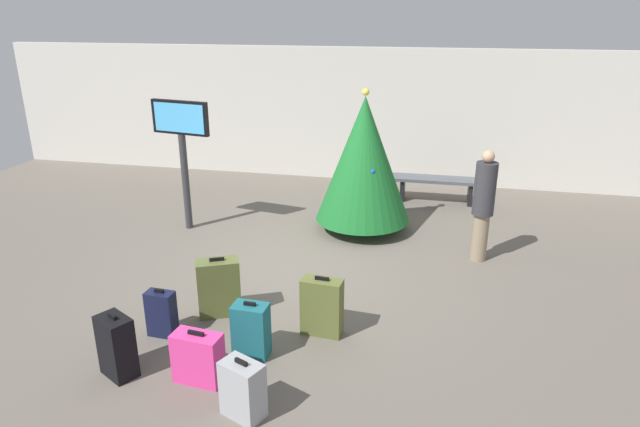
{
  "coord_description": "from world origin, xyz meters",
  "views": [
    {
      "loc": [
        1.89,
        -6.97,
        3.55
      ],
      "look_at": [
        0.36,
        0.02,
        0.9
      ],
      "focal_mm": 31.18,
      "sensor_mm": 36.0,
      "label": 1
    }
  ],
  "objects_px": {
    "waiting_bench": "(436,184)",
    "suitcase_1": "(251,330)",
    "suitcase_5": "(322,307)",
    "suitcase_2": "(161,314)",
    "suitcase_3": "(117,346)",
    "traveller_0": "(483,203)",
    "holiday_tree": "(364,159)",
    "flight_info_kiosk": "(182,139)",
    "suitcase_6": "(243,390)",
    "suitcase_0": "(219,288)",
    "suitcase_4": "(198,358)"
  },
  "relations": [
    {
      "from": "holiday_tree",
      "to": "suitcase_3",
      "type": "xyz_separation_m",
      "value": [
        -1.86,
        -4.5,
        -0.9
      ]
    },
    {
      "from": "traveller_0",
      "to": "suitcase_1",
      "type": "height_order",
      "value": "traveller_0"
    },
    {
      "from": "flight_info_kiosk",
      "to": "suitcase_0",
      "type": "height_order",
      "value": "flight_info_kiosk"
    },
    {
      "from": "waiting_bench",
      "to": "suitcase_5",
      "type": "xyz_separation_m",
      "value": [
        -1.18,
        -5.05,
        -0.02
      ]
    },
    {
      "from": "waiting_bench",
      "to": "suitcase_4",
      "type": "bearing_deg",
      "value": -109.69
    },
    {
      "from": "waiting_bench",
      "to": "suitcase_1",
      "type": "height_order",
      "value": "suitcase_1"
    },
    {
      "from": "suitcase_2",
      "to": "suitcase_5",
      "type": "bearing_deg",
      "value": 13.37
    },
    {
      "from": "suitcase_3",
      "to": "suitcase_4",
      "type": "xyz_separation_m",
      "value": [
        0.84,
        0.08,
        -0.06
      ]
    },
    {
      "from": "suitcase_2",
      "to": "suitcase_3",
      "type": "xyz_separation_m",
      "value": [
        -0.09,
        -0.78,
        0.06
      ]
    },
    {
      "from": "suitcase_0",
      "to": "suitcase_2",
      "type": "relative_size",
      "value": 1.29
    },
    {
      "from": "suitcase_3",
      "to": "suitcase_5",
      "type": "distance_m",
      "value": 2.22
    },
    {
      "from": "traveller_0",
      "to": "suitcase_1",
      "type": "xyz_separation_m",
      "value": [
        -2.52,
        -3.05,
        -0.59
      ]
    },
    {
      "from": "holiday_tree",
      "to": "waiting_bench",
      "type": "bearing_deg",
      "value": 55.74
    },
    {
      "from": "suitcase_1",
      "to": "suitcase_2",
      "type": "height_order",
      "value": "suitcase_1"
    },
    {
      "from": "suitcase_5",
      "to": "suitcase_1",
      "type": "bearing_deg",
      "value": -138.26
    },
    {
      "from": "suitcase_6",
      "to": "waiting_bench",
      "type": "bearing_deg",
      "value": 76.33
    },
    {
      "from": "flight_info_kiosk",
      "to": "suitcase_0",
      "type": "relative_size",
      "value": 2.87
    },
    {
      "from": "suitcase_2",
      "to": "suitcase_3",
      "type": "bearing_deg",
      "value": -96.29
    },
    {
      "from": "suitcase_4",
      "to": "waiting_bench",
      "type": "bearing_deg",
      "value": 70.31
    },
    {
      "from": "waiting_bench",
      "to": "suitcase_0",
      "type": "relative_size",
      "value": 2.26
    },
    {
      "from": "suitcase_1",
      "to": "suitcase_5",
      "type": "height_order",
      "value": "suitcase_5"
    },
    {
      "from": "flight_info_kiosk",
      "to": "suitcase_2",
      "type": "bearing_deg",
      "value": -70.22
    },
    {
      "from": "suitcase_4",
      "to": "traveller_0",
      "type": "bearing_deg",
      "value": 51.19
    },
    {
      "from": "holiday_tree",
      "to": "suitcase_0",
      "type": "bearing_deg",
      "value": -112.61
    },
    {
      "from": "traveller_0",
      "to": "suitcase_4",
      "type": "bearing_deg",
      "value": -128.81
    },
    {
      "from": "holiday_tree",
      "to": "suitcase_2",
      "type": "distance_m",
      "value": 4.23
    },
    {
      "from": "flight_info_kiosk",
      "to": "suitcase_3",
      "type": "height_order",
      "value": "flight_info_kiosk"
    },
    {
      "from": "holiday_tree",
      "to": "flight_info_kiosk",
      "type": "height_order",
      "value": "holiday_tree"
    },
    {
      "from": "holiday_tree",
      "to": "waiting_bench",
      "type": "xyz_separation_m",
      "value": [
        1.19,
        1.75,
        -0.86
      ]
    },
    {
      "from": "suitcase_4",
      "to": "suitcase_5",
      "type": "distance_m",
      "value": 1.52
    },
    {
      "from": "flight_info_kiosk",
      "to": "suitcase_5",
      "type": "bearing_deg",
      "value": -43.19
    },
    {
      "from": "holiday_tree",
      "to": "suitcase_2",
      "type": "bearing_deg",
      "value": -115.51
    },
    {
      "from": "holiday_tree",
      "to": "suitcase_2",
      "type": "relative_size",
      "value": 4.06
    },
    {
      "from": "suitcase_6",
      "to": "suitcase_3",
      "type": "bearing_deg",
      "value": 167.9
    },
    {
      "from": "waiting_bench",
      "to": "suitcase_4",
      "type": "relative_size",
      "value": 3.0
    },
    {
      "from": "traveller_0",
      "to": "suitcase_3",
      "type": "height_order",
      "value": "traveller_0"
    },
    {
      "from": "holiday_tree",
      "to": "flight_info_kiosk",
      "type": "xyz_separation_m",
      "value": [
        -2.92,
        -0.55,
        0.32
      ]
    },
    {
      "from": "holiday_tree",
      "to": "suitcase_3",
      "type": "bearing_deg",
      "value": -112.47
    },
    {
      "from": "traveller_0",
      "to": "suitcase_5",
      "type": "distance_m",
      "value": 3.14
    },
    {
      "from": "flight_info_kiosk",
      "to": "traveller_0",
      "type": "relative_size",
      "value": 1.29
    },
    {
      "from": "suitcase_5",
      "to": "suitcase_6",
      "type": "relative_size",
      "value": 1.21
    },
    {
      "from": "holiday_tree",
      "to": "suitcase_6",
      "type": "relative_size",
      "value": 3.96
    },
    {
      "from": "suitcase_2",
      "to": "suitcase_5",
      "type": "distance_m",
      "value": 1.84
    },
    {
      "from": "waiting_bench",
      "to": "suitcase_6",
      "type": "height_order",
      "value": "suitcase_6"
    },
    {
      "from": "flight_info_kiosk",
      "to": "suitcase_0",
      "type": "bearing_deg",
      "value": -58.15
    },
    {
      "from": "flight_info_kiosk",
      "to": "waiting_bench",
      "type": "bearing_deg",
      "value": 29.27
    },
    {
      "from": "holiday_tree",
      "to": "suitcase_4",
      "type": "distance_m",
      "value": 4.64
    },
    {
      "from": "holiday_tree",
      "to": "suitcase_4",
      "type": "height_order",
      "value": "holiday_tree"
    },
    {
      "from": "suitcase_4",
      "to": "suitcase_5",
      "type": "relative_size",
      "value": 0.79
    },
    {
      "from": "suitcase_0",
      "to": "traveller_0",
      "type": "bearing_deg",
      "value": 36.02
    }
  ]
}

